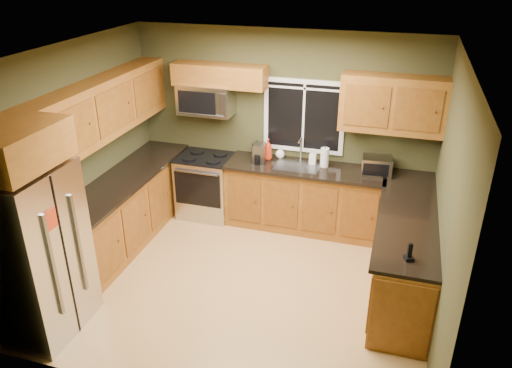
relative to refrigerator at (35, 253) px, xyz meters
The scene contains 29 objects.
floor 2.35m from the refrigerator, 36.78° to the left, with size 4.20×4.20×0.00m, color tan.
ceiling 2.82m from the refrigerator, 36.78° to the left, with size 4.20×4.20×0.00m, color white.
back_wall 3.58m from the refrigerator, 60.71° to the left, with size 4.20×4.20×0.00m, color #3A3B1F.
front_wall 1.86m from the refrigerator, 16.04° to the right, with size 4.20×4.20×0.00m, color #3A3B1F.
left_wall 1.42m from the refrigerator, 105.52° to the left, with size 3.60×3.60×0.00m, color #3A3B1F.
right_wall 4.08m from the refrigerator, 18.71° to the left, with size 3.60×3.60×0.00m, color #3A3B1F.
window 3.75m from the refrigerator, 56.52° to the left, with size 1.12×0.03×1.02m.
base_cabinets_left 1.83m from the refrigerator, 91.97° to the left, with size 0.60×2.65×0.90m, color brown.
countertop_left 1.78m from the refrigerator, 91.16° to the left, with size 0.65×2.65×0.04m, color black.
base_cabinets_back 3.56m from the refrigerator, 52.43° to the left, with size 2.17×0.60×0.90m, color brown.
countertop_back 3.51m from the refrigerator, 52.18° to the left, with size 2.17×0.65×0.04m, color black.
base_cabinets_peninsula 4.02m from the refrigerator, 27.50° to the left, with size 0.60×2.52×0.90m.
countertop_peninsula 3.97m from the refrigerator, 27.77° to the left, with size 0.65×2.50×0.04m, color black.
upper_cabinets_left 2.03m from the refrigerator, 96.30° to the left, with size 0.33×2.65×0.72m, color brown.
upper_cabinets_back_left 3.28m from the refrigerator, 73.15° to the left, with size 1.30×0.33×0.30m, color brown.
upper_cabinets_back_right 4.44m from the refrigerator, 42.62° to the left, with size 1.30×0.33×0.72m, color brown.
upper_cabinet_over_fridge 1.13m from the refrigerator, behind, with size 0.72×0.90×0.38m, color brown.
refrigerator is the anchor object (origin of this frame).
range 2.89m from the refrigerator, 76.03° to the left, with size 0.76×0.69×0.94m.
microwave 3.10m from the refrigerator, 76.66° to the left, with size 0.76×0.41×0.42m.
sink 3.46m from the refrigerator, 53.87° to the left, with size 0.60×0.42×0.36m.
toaster_oven 4.18m from the refrigerator, 42.41° to the left, with size 0.41×0.33×0.24m.
coffee_maker 3.15m from the refrigerator, 61.49° to the left, with size 0.18×0.23×0.27m.
kettle 3.27m from the refrigerator, 64.47° to the left, with size 0.16×0.16×0.25m.
paper_towel_roll 3.74m from the refrigerator, 50.26° to the left, with size 0.14×0.14×0.29m.
soap_bottle_a 3.32m from the refrigerator, 61.31° to the left, with size 0.11×0.11×0.30m, color red.
soap_bottle_b 3.67m from the refrigerator, 52.81° to the left, with size 0.09×0.09×0.20m, color white.
soap_bottle_c 3.47m from the refrigerator, 59.90° to the left, with size 0.13×0.13×0.16m, color white.
cordless_phone 3.65m from the refrigerator, 13.93° to the left, with size 0.10×0.10×0.18m.
Camera 1 is at (1.55, -4.65, 3.64)m, focal length 35.00 mm.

